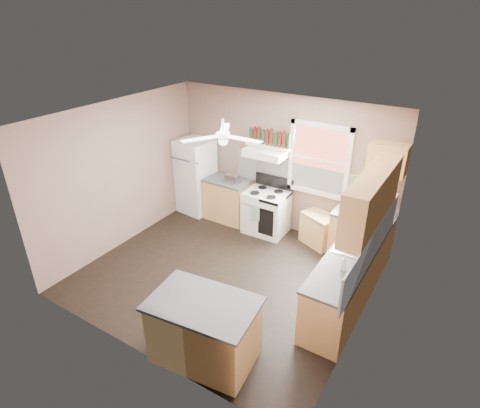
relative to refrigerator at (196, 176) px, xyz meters
The scene contains 32 objects.
floor 2.62m from the refrigerator, 41.69° to the right, with size 4.50×4.50×0.00m, color black.
ceiling 3.13m from the refrigerator, 41.69° to the right, with size 4.50×4.50×0.00m, color white.
wall_back 1.98m from the refrigerator, 11.08° to the left, with size 4.50×0.05×2.70m, color #795F55.
wall_right 4.49m from the refrigerator, 21.86° to the right, with size 0.05×4.00×2.70m, color #795F55.
wall_left 1.80m from the refrigerator, 103.91° to the right, with size 0.05×4.00×2.70m, color #795F55.
backsplash_back 2.37m from the refrigerator, ahead, with size 2.90×0.03×0.55m, color white.
backsplash_right 4.33m from the refrigerator, 18.36° to the right, with size 0.03×2.60×0.55m, color white.
window_view 2.75m from the refrigerator, ahead, with size 1.00×0.02×1.20m, color brown.
window_frame 2.75m from the refrigerator, ahead, with size 1.16×0.07×1.36m, color white.
refrigerator is the anchor object (origin of this frame).
base_cabinet_left 0.89m from the refrigerator, ahead, with size 0.90×0.60×0.86m, color tan.
counter_left 0.81m from the refrigerator, ahead, with size 0.92×0.62×0.04m, color #404143.
toaster 1.00m from the refrigerator, ahead, with size 0.28×0.16×0.18m, color silver.
stove 1.78m from the refrigerator, ahead, with size 0.81×0.64×0.86m, color white.
range_hood 1.83m from the refrigerator, ahead, with size 0.78×0.50×0.14m, color white.
bottle_shelf 1.88m from the refrigerator, ahead, with size 0.90×0.26×0.03m, color white.
cart 2.86m from the refrigerator, ahead, with size 0.63×0.42×0.63m, color tan.
base_cabinet_corner 3.63m from the refrigerator, ahead, with size 1.00×0.60×0.86m, color tan.
base_cabinet_right 4.07m from the refrigerator, 19.63° to the right, with size 0.60×2.20×0.86m, color tan.
counter_corner 3.61m from the refrigerator, ahead, with size 1.02×0.62×0.04m, color #404143.
counter_right 4.04m from the refrigerator, 19.67° to the right, with size 0.62×2.22×0.04m, color #404143.
sink 3.98m from the refrigerator, 16.96° to the right, with size 0.55×0.45×0.03m, color silver.
faucet 4.13m from the refrigerator, 16.31° to the right, with size 0.03×0.03×0.14m, color silver.
upper_cabinet_right 4.22m from the refrigerator, 16.39° to the right, with size 0.33×1.80×0.76m, color tan.
upper_cabinet_corner 3.97m from the refrigerator, ahead, with size 0.60×0.33×0.52m, color tan.
paper_towel 3.96m from the refrigerator, ahead, with size 0.12×0.12×0.26m, color white.
island 4.20m from the refrigerator, 51.28° to the right, with size 1.26×0.79×0.86m, color tan.
island_top 4.18m from the refrigerator, 51.28° to the right, with size 1.33×0.87×0.04m, color #404143.
ceiling_fan_hub 2.99m from the refrigerator, 41.69° to the right, with size 0.20×0.20×0.08m, color white.
soap_bottle 4.21m from the refrigerator, 24.08° to the right, with size 0.10×0.10×0.25m, color silver.
red_caddy 3.88m from the refrigerator, 15.29° to the right, with size 0.18×0.12×0.10m, color #A1100D.
wine_bottles 1.97m from the refrigerator, ahead, with size 0.86×0.06×0.31m.
Camera 1 is at (3.14, -4.58, 4.16)m, focal length 30.00 mm.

